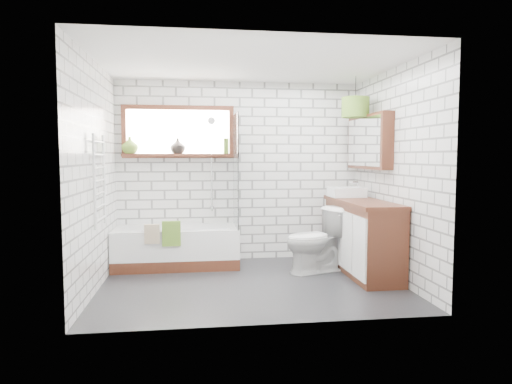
{
  "coord_description": "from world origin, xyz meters",
  "views": [
    {
      "loc": [
        -0.63,
        -5.12,
        1.46
      ],
      "look_at": [
        0.09,
        0.25,
        1.04
      ],
      "focal_mm": 32.0,
      "sensor_mm": 36.0,
      "label": 1
    }
  ],
  "objects": [
    {
      "name": "towel_beige",
      "position": [
        -1.17,
        0.59,
        0.5
      ],
      "size": [
        0.19,
        0.05,
        0.24
      ],
      "primitive_type": "cube",
      "color": "tan",
      "rests_on": "bathtub"
    },
    {
      "name": "towel_green",
      "position": [
        -0.93,
        0.59,
        0.5
      ],
      "size": [
        0.23,
        0.06,
        0.31
      ],
      "primitive_type": "cube",
      "color": "#507623",
      "rests_on": "bathtub"
    },
    {
      "name": "towel_radiator",
      "position": [
        -1.66,
        0.0,
        1.2
      ],
      "size": [
        0.06,
        0.52,
        1.0
      ],
      "primitive_type": "cube",
      "color": "white",
      "rests_on": "wall_left"
    },
    {
      "name": "wall_front",
      "position": [
        0.0,
        -1.3,
        1.25
      ],
      "size": [
        3.4,
        0.01,
        2.5
      ],
      "primitive_type": "cube",
      "color": "white",
      "rests_on": "ground"
    },
    {
      "name": "mirror_cabinet",
      "position": [
        1.62,
        0.6,
        1.65
      ],
      "size": [
        0.16,
        1.2,
        0.7
      ],
      "primitive_type": "cube",
      "color": "#3C1B10",
      "rests_on": "wall_right"
    },
    {
      "name": "window",
      "position": [
        -0.85,
        1.26,
        1.8
      ],
      "size": [
        1.52,
        0.16,
        0.68
      ],
      "primitive_type": "cube",
      "color": "#3C1B10",
      "rests_on": "wall_back"
    },
    {
      "name": "floor",
      "position": [
        0.0,
        0.0,
        -0.01
      ],
      "size": [
        3.4,
        2.6,
        0.01
      ],
      "primitive_type": "cube",
      "color": "black",
      "rests_on": "ground"
    },
    {
      "name": "shower_riser",
      "position": [
        -0.4,
        1.26,
        1.35
      ],
      "size": [
        0.02,
        0.02,
        1.3
      ],
      "primitive_type": "cylinder",
      "color": "silver",
      "rests_on": "wall_back"
    },
    {
      "name": "bottle",
      "position": [
        -0.2,
        1.23,
        1.59
      ],
      "size": [
        0.09,
        0.09,
        0.21
      ],
      "primitive_type": "cylinder",
      "rotation": [
        0.0,
        0.0,
        0.31
      ],
      "color": "#567B25",
      "rests_on": "window"
    },
    {
      "name": "wall_back",
      "position": [
        0.0,
        1.3,
        1.25
      ],
      "size": [
        3.4,
        0.01,
        2.5
      ],
      "primitive_type": "cube",
      "color": "white",
      "rests_on": "ground"
    },
    {
      "name": "vase_dark",
      "position": [
        -0.86,
        1.23,
        1.59
      ],
      "size": [
        0.27,
        0.27,
        0.21
      ],
      "primitive_type": "imported",
      "rotation": [
        0.0,
        0.0,
        0.4
      ],
      "color": "black",
      "rests_on": "window"
    },
    {
      "name": "toilet",
      "position": [
        0.88,
        0.42,
        0.41
      ],
      "size": [
        0.69,
        0.91,
        0.82
      ],
      "primitive_type": "imported",
      "rotation": [
        0.0,
        0.0,
        -1.24
      ],
      "color": "white",
      "rests_on": "floor"
    },
    {
      "name": "pendant",
      "position": [
        1.45,
        0.65,
        2.1
      ],
      "size": [
        0.36,
        0.36,
        0.26
      ],
      "primitive_type": "cylinder",
      "color": "#507623",
      "rests_on": "ceiling"
    },
    {
      "name": "wall_left",
      "position": [
        -1.7,
        0.0,
        1.25
      ],
      "size": [
        0.01,
        2.6,
        2.5
      ],
      "primitive_type": "cube",
      "color": "white",
      "rests_on": "ground"
    },
    {
      "name": "basin",
      "position": [
        1.38,
        0.75,
        0.99
      ],
      "size": [
        0.44,
        0.39,
        0.13
      ],
      "primitive_type": "cube",
      "color": "white",
      "rests_on": "vanity"
    },
    {
      "name": "wall_right",
      "position": [
        1.7,
        0.0,
        1.25
      ],
      "size": [
        0.01,
        2.6,
        2.5
      ],
      "primitive_type": "cube",
      "color": "white",
      "rests_on": "ground"
    },
    {
      "name": "vase_olive",
      "position": [
        -1.5,
        1.23,
        1.59
      ],
      "size": [
        0.28,
        0.28,
        0.23
      ],
      "primitive_type": "imported",
      "rotation": [
        0.0,
        0.0,
        -0.38
      ],
      "color": "#567B25",
      "rests_on": "window"
    },
    {
      "name": "ceiling",
      "position": [
        0.0,
        0.0,
        2.5
      ],
      "size": [
        3.4,
        2.6,
        0.01
      ],
      "primitive_type": "cube",
      "color": "white",
      "rests_on": "ground"
    },
    {
      "name": "bathtub",
      "position": [
        -0.88,
        0.94,
        0.26
      ],
      "size": [
        1.62,
        0.71,
        0.52
      ],
      "primitive_type": "cube",
      "color": "white",
      "rests_on": "floor"
    },
    {
      "name": "vanity",
      "position": [
        1.44,
        0.31,
        0.46
      ],
      "size": [
        0.52,
        1.61,
        0.92
      ],
      "primitive_type": "cube",
      "color": "#3C1B10",
      "rests_on": "floor"
    },
    {
      "name": "tap",
      "position": [
        1.54,
        0.75,
        1.04
      ],
      "size": [
        0.03,
        0.03,
        0.14
      ],
      "primitive_type": "cylinder",
      "rotation": [
        0.0,
        0.0,
        0.02
      ],
      "color": "silver",
      "rests_on": "vanity"
    },
    {
      "name": "shower_screen",
      "position": [
        -0.09,
        0.94,
        1.27
      ],
      "size": [
        0.02,
        0.72,
        1.5
      ],
      "primitive_type": "cube",
      "color": "white",
      "rests_on": "bathtub"
    }
  ]
}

